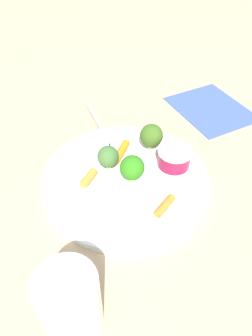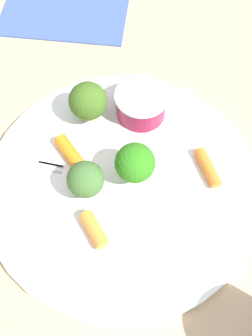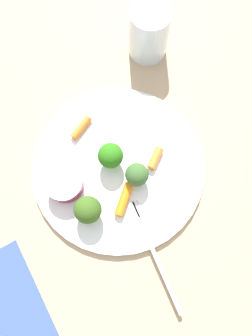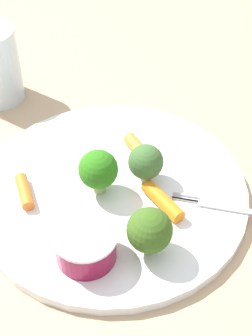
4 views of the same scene
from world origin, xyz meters
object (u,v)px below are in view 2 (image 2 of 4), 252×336
Objects in this scene: carrot_stick_1 at (94,229)px; carrot_stick_2 at (73,156)px; plate at (122,183)px; carrot_stick_0 at (208,167)px; sauce_cup at (142,104)px; broccoli_floret_2 at (135,163)px; broccoli_floret_0 at (86,180)px; broccoli_floret_1 at (88,101)px; napkin at (67,3)px.

carrot_stick_1 is 0.69× the size of carrot_stick_2.
carrot_stick_0 reaches higher than plate.
carrot_stick_0 is at bearing 8.44° from carrot_stick_2.
sauce_cup is at bearing 145.77° from carrot_stick_0.
carrot_stick_1 and carrot_stick_2 have the same top height.
carrot_stick_2 is (-0.05, 0.08, 0.00)m from carrot_stick_1.
broccoli_floret_2 is at bearing -4.26° from carrot_stick_2.
broccoli_floret_0 is 1.03× the size of carrot_stick_0.
carrot_stick_2 is at bearing 128.24° from broccoli_floret_0.
carrot_stick_2 is at bearing -91.96° from broccoli_floret_1.
carrot_stick_1 is (-0.10, -0.10, 0.00)m from carrot_stick_0.
carrot_stick_1 is (-0.01, -0.06, 0.01)m from plate.
broccoli_floret_0 is at bearing -147.56° from plate.
plate is 0.04m from broccoli_floret_2.
broccoli_floret_1 is at bearing 165.20° from carrot_stick_0.
broccoli_floret_0 reaches higher than plate.
napkin is (-0.12, 0.29, -0.04)m from broccoli_floret_0.
carrot_stick_0 is at bearing -14.80° from broccoli_floret_1.
carrot_stick_0 is 1.20× the size of carrot_stick_1.
plate is at bearing -60.74° from napkin.
napkin is at bearing 115.53° from broccoli_floret_1.
carrot_stick_2 is (-0.15, -0.02, 0.00)m from carrot_stick_0.
broccoli_floret_1 is 0.15m from carrot_stick_1.
broccoli_floret_0 is 0.84× the size of carrot_stick_2.
sauce_cup is (0.00, 0.09, 0.02)m from plate.
plate is at bearing -12.24° from carrot_stick_2.
sauce_cup is 1.10× the size of carrot_stick_2.
broccoli_floret_0 reaches higher than sauce_cup.
broccoli_floret_0 is 0.88× the size of broccoli_floret_2.
sauce_cup is 1.31× the size of broccoli_floret_0.
plate is at bearing -90.57° from sauce_cup.
broccoli_floret_1 is at bearing 127.95° from plate.
broccoli_floret_0 is at bearing -155.39° from carrot_stick_0.
plate is 0.31m from napkin.
napkin is (-0.14, 0.33, -0.02)m from carrot_stick_1.
plate is at bearing 32.44° from broccoli_floret_0.
plate is 7.75× the size of carrot_stick_1.
carrot_stick_2 is (-0.07, 0.01, -0.02)m from broccoli_floret_2.
broccoli_floret_2 is at bearing -43.37° from broccoli_floret_1.
sauce_cup is 0.11m from carrot_stick_0.
broccoli_floret_2 is 0.30× the size of napkin.
carrot_stick_2 is at bearing -70.39° from napkin.
broccoli_floret_0 is 0.31m from napkin.
napkin is at bearing 112.13° from broccoli_floret_0.
broccoli_floret_1 is (-0.06, -0.02, 0.01)m from sauce_cup.
carrot_stick_0 is 0.26× the size of napkin.
carrot_stick_1 is at bearing -65.51° from broccoli_floret_0.
sauce_cup reaches higher than plate.
broccoli_floret_0 is (-0.03, -0.11, 0.01)m from sauce_cup.
broccoli_floret_1 reaches higher than sauce_cup.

